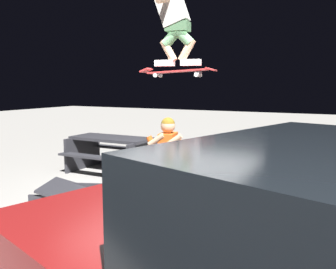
{
  "coord_description": "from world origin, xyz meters",
  "views": [
    {
      "loc": [
        -2.35,
        4.54,
        1.8
      ],
      "look_at": [
        -0.21,
        0.33,
        1.15
      ],
      "focal_mm": 37.38,
      "sensor_mm": 36.0,
      "label": 1
    }
  ],
  "objects_px": {
    "skateboard": "(178,72)",
    "picnic_table_back": "(111,149)",
    "ledge_box_main": "(177,189)",
    "person_sitting_on_ledge": "(166,162)",
    "kicker_ramp": "(75,194)",
    "skater_airborne": "(174,18)"
  },
  "relations": [
    {
      "from": "picnic_table_back",
      "to": "kicker_ramp",
      "type": "bearing_deg",
      "value": 105.97
    },
    {
      "from": "ledge_box_main",
      "to": "person_sitting_on_ledge",
      "type": "bearing_deg",
      "value": 97.23
    },
    {
      "from": "skater_airborne",
      "to": "kicker_ramp",
      "type": "height_order",
      "value": "skater_airborne"
    },
    {
      "from": "skater_airborne",
      "to": "picnic_table_back",
      "type": "xyz_separation_m",
      "value": [
        2.27,
        -1.67,
        -2.18
      ]
    },
    {
      "from": "ledge_box_main",
      "to": "skater_airborne",
      "type": "bearing_deg",
      "value": 107.94
    },
    {
      "from": "kicker_ramp",
      "to": "picnic_table_back",
      "type": "relative_size",
      "value": 0.74
    },
    {
      "from": "ledge_box_main",
      "to": "person_sitting_on_ledge",
      "type": "relative_size",
      "value": 1.41
    },
    {
      "from": "ledge_box_main",
      "to": "skateboard",
      "type": "xyz_separation_m",
      "value": [
        -0.17,
        0.35,
        1.72
      ]
    },
    {
      "from": "skateboard",
      "to": "skater_airborne",
      "type": "relative_size",
      "value": 0.93
    },
    {
      "from": "skateboard",
      "to": "kicker_ramp",
      "type": "distance_m",
      "value": 2.68
    },
    {
      "from": "skater_airborne",
      "to": "picnic_table_back",
      "type": "relative_size",
      "value": 0.66
    },
    {
      "from": "skateboard",
      "to": "kicker_ramp",
      "type": "bearing_deg",
      "value": 0.16
    },
    {
      "from": "person_sitting_on_ledge",
      "to": "picnic_table_back",
      "type": "relative_size",
      "value": 0.81
    },
    {
      "from": "ledge_box_main",
      "to": "skateboard",
      "type": "relative_size",
      "value": 1.88
    },
    {
      "from": "skateboard",
      "to": "picnic_table_back",
      "type": "height_order",
      "value": "skateboard"
    },
    {
      "from": "ledge_box_main",
      "to": "picnic_table_back",
      "type": "bearing_deg",
      "value": -31.44
    },
    {
      "from": "person_sitting_on_ledge",
      "to": "picnic_table_back",
      "type": "bearing_deg",
      "value": -38.91
    },
    {
      "from": "person_sitting_on_ledge",
      "to": "kicker_ramp",
      "type": "xyz_separation_m",
      "value": [
        1.73,
        -0.11,
        -0.73
      ]
    },
    {
      "from": "picnic_table_back",
      "to": "skateboard",
      "type": "bearing_deg",
      "value": 144.37
    },
    {
      "from": "ledge_box_main",
      "to": "skateboard",
      "type": "distance_m",
      "value": 1.76
    },
    {
      "from": "skateboard",
      "to": "skater_airborne",
      "type": "height_order",
      "value": "skater_airborne"
    },
    {
      "from": "person_sitting_on_ledge",
      "to": "kicker_ramp",
      "type": "relative_size",
      "value": 1.1
    }
  ]
}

